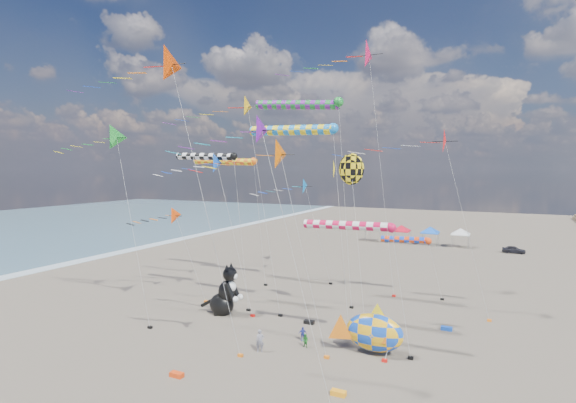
% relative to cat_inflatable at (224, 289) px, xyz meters
% --- Properties ---
extents(ground, '(260.00, 260.00, 0.00)m').
position_rel_cat_inflatable_xyz_m(ground, '(7.69, -12.81, -2.40)').
color(ground, brown).
rests_on(ground, ground).
extents(delta_kite_0, '(11.31, 2.44, 17.48)m').
position_rel_cat_inflatable_xyz_m(delta_kite_0, '(-7.95, -5.79, 13.60)').
color(delta_kite_0, green).
rests_on(delta_kite_0, ground).
extents(delta_kite_1, '(13.32, 2.15, 20.45)m').
position_rel_cat_inflatable_xyz_m(delta_kite_1, '(-0.15, 1.71, 16.61)').
color(delta_kite_1, '#EAAF11').
rests_on(delta_kite_1, ground).
extents(delta_kite_2, '(9.00, 1.89, 9.71)m').
position_rel_cat_inflatable_xyz_m(delta_kite_2, '(-7.55, 2.38, 6.03)').
color(delta_kite_2, '#F4460A').
rests_on(delta_kite_2, ground).
extents(delta_kite_3, '(10.94, 2.37, 15.70)m').
position_rel_cat_inflatable_xyz_m(delta_kite_3, '(7.99, -5.01, 11.84)').
color(delta_kite_3, '#E75E03').
rests_on(delta_kite_3, ground).
extents(delta_kite_4, '(14.72, 2.91, 22.52)m').
position_rel_cat_inflatable_xyz_m(delta_kite_4, '(1.28, -7.38, 18.42)').
color(delta_kite_4, '#D43C04').
rests_on(delta_kite_4, ground).
extents(delta_kite_5, '(11.25, 2.08, 15.06)m').
position_rel_cat_inflatable_xyz_m(delta_kite_5, '(-2.22, 0.56, 11.29)').
color(delta_kite_5, blue).
rests_on(delta_kite_5, ground).
extents(delta_kite_6, '(9.90, 1.81, 16.59)m').
position_rel_cat_inflatable_xyz_m(delta_kite_6, '(10.06, -11.32, 12.90)').
color(delta_kite_6, '#671594').
rests_on(delta_kite_6, ground).
extents(delta_kite_7, '(13.39, 3.24, 26.94)m').
position_rel_cat_inflatable_xyz_m(delta_kite_7, '(9.51, 12.54, 22.71)').
color(delta_kite_7, '#D2164B').
rests_on(delta_kite_7, ground).
extents(delta_kite_8, '(9.74, 2.01, 12.47)m').
position_rel_cat_inflatable_xyz_m(delta_kite_8, '(1.53, 14.45, 8.73)').
color(delta_kite_8, '#0C69B8').
rests_on(delta_kite_8, ground).
extents(delta_kite_9, '(13.36, 2.44, 17.16)m').
position_rel_cat_inflatable_xyz_m(delta_kite_9, '(17.59, 8.44, 13.23)').
color(delta_kite_9, red).
rests_on(delta_kite_9, ground).
extents(windsock_0, '(10.37, 0.96, 20.23)m').
position_rel_cat_inflatable_xyz_m(windsock_0, '(4.72, 6.83, 17.29)').
color(windsock_0, '#19892D').
rests_on(windsock_0, ground).
extents(windsock_1, '(8.30, 0.69, 9.62)m').
position_rel_cat_inflatable_xyz_m(windsock_1, '(12.93, -2.59, 6.81)').
color(windsock_1, '#D00E43').
rests_on(windsock_1, ground).
extents(windsock_2, '(9.89, 0.85, 14.73)m').
position_rel_cat_inflatable_xyz_m(windsock_2, '(-6.57, 10.65, 11.85)').
color(windsock_2, orange).
rests_on(windsock_2, ground).
extents(windsock_3, '(8.11, 0.71, 14.98)m').
position_rel_cat_inflatable_xyz_m(windsock_3, '(-2.83, 1.83, 12.13)').
color(windsock_3, black).
rests_on(windsock_3, ground).
extents(windsock_4, '(9.07, 0.87, 17.03)m').
position_rel_cat_inflatable_xyz_m(windsock_4, '(7.43, -0.47, 14.13)').
color(windsock_4, '#167DDC').
rests_on(windsock_4, ground).
extents(windsock_5, '(6.53, 0.69, 6.35)m').
position_rel_cat_inflatable_xyz_m(windsock_5, '(14.08, 13.44, 3.55)').
color(windsock_5, '#EA3F10').
rests_on(windsock_5, ground).
extents(angelfish_kite, '(3.74, 3.02, 14.74)m').
position_rel_cat_inflatable_xyz_m(angelfish_kite, '(11.19, 2.10, 10.91)').
color(angelfish_kite, yellow).
rests_on(angelfish_kite, ground).
extents(cat_inflatable, '(3.67, 2.00, 4.81)m').
position_rel_cat_inflatable_xyz_m(cat_inflatable, '(0.00, 0.00, 0.00)').
color(cat_inflatable, black).
rests_on(cat_inflatable, ground).
extents(fish_inflatable, '(5.70, 2.85, 3.77)m').
position_rel_cat_inflatable_xyz_m(fish_inflatable, '(14.75, -2.81, -0.78)').
color(fish_inflatable, blue).
rests_on(fish_inflatable, ground).
extents(person_adult, '(0.72, 0.65, 1.66)m').
position_rel_cat_inflatable_xyz_m(person_adult, '(7.13, -6.04, -1.57)').
color(person_adult, gray).
rests_on(person_adult, ground).
extents(child_green, '(0.58, 0.51, 1.03)m').
position_rel_cat_inflatable_xyz_m(child_green, '(9.82, -3.84, -1.89)').
color(child_green, '#227D27').
rests_on(child_green, ground).
extents(child_blue, '(0.70, 0.54, 1.11)m').
position_rel_cat_inflatable_xyz_m(child_blue, '(9.10, -2.72, -1.85)').
color(child_blue, '#303EB1').
rests_on(child_blue, ground).
extents(kite_bag_0, '(0.90, 0.44, 0.30)m').
position_rel_cat_inflatable_xyz_m(kite_bag_0, '(19.02, 4.54, -2.25)').
color(kite_bag_0, '#1241B4').
rests_on(kite_bag_0, ground).
extents(kite_bag_1, '(0.90, 0.44, 0.30)m').
position_rel_cat_inflatable_xyz_m(kite_bag_1, '(4.20, -11.84, -2.25)').
color(kite_bag_1, '#E73F10').
rests_on(kite_bag_1, ground).
extents(kite_bag_2, '(0.90, 0.44, 0.30)m').
position_rel_cat_inflatable_xyz_m(kite_bag_2, '(14.43, -9.60, -2.25)').
color(kite_bag_2, orange).
rests_on(kite_bag_2, ground).
extents(kite_bag_3, '(0.90, 0.44, 0.30)m').
position_rel_cat_inflatable_xyz_m(kite_bag_3, '(8.07, 1.03, -2.25)').
color(kite_bag_3, black).
rests_on(kite_bag_3, ground).
extents(tent_row, '(19.20, 4.20, 3.80)m').
position_rel_cat_inflatable_xyz_m(tent_row, '(9.19, 47.19, 0.75)').
color(tent_row, white).
rests_on(tent_row, ground).
extents(parked_car, '(3.50, 1.57, 1.17)m').
position_rel_cat_inflatable_xyz_m(parked_car, '(24.86, 45.19, -1.82)').
color(parked_car, '#26262D').
rests_on(parked_car, ground).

